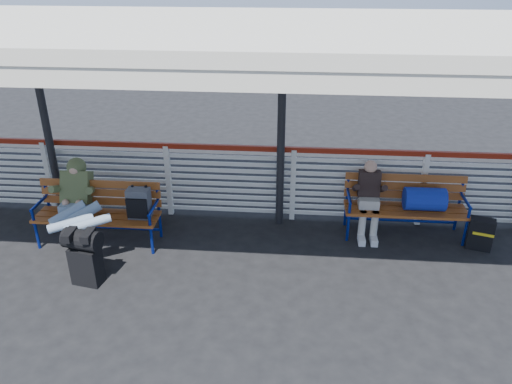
# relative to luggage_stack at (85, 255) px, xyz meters

# --- Properties ---
(ground) EXTENTS (60.00, 60.00, 0.00)m
(ground) POSITION_rel_luggage_stack_xyz_m (0.62, 0.07, -0.43)
(ground) COLOR black
(ground) RESTS_ON ground
(fence) EXTENTS (12.08, 0.08, 1.24)m
(fence) POSITION_rel_luggage_stack_xyz_m (0.62, 1.97, 0.23)
(fence) COLOR silver
(fence) RESTS_ON ground
(canopy) EXTENTS (12.60, 3.60, 3.16)m
(canopy) POSITION_rel_luggage_stack_xyz_m (0.62, 0.93, 2.61)
(canopy) COLOR silver
(canopy) RESTS_ON ground
(luggage_stack) EXTENTS (0.52, 0.35, 0.79)m
(luggage_stack) POSITION_rel_luggage_stack_xyz_m (0.00, 0.00, 0.00)
(luggage_stack) COLOR black
(luggage_stack) RESTS_ON ground
(bench_left) EXTENTS (1.80, 0.56, 0.92)m
(bench_left) POSITION_rel_luggage_stack_xyz_m (-0.01, 1.03, 0.16)
(bench_left) COLOR brown
(bench_left) RESTS_ON ground
(bench_right) EXTENTS (1.80, 0.56, 0.92)m
(bench_right) POSITION_rel_luggage_stack_xyz_m (4.44, 1.61, 0.17)
(bench_right) COLOR brown
(bench_right) RESTS_ON ground
(traveler_man) EXTENTS (0.94, 1.64, 0.77)m
(traveler_man) POSITION_rel_luggage_stack_xyz_m (-0.35, 0.69, 0.26)
(traveler_man) COLOR #8291AF
(traveler_man) RESTS_ON ground
(companion_person) EXTENTS (0.32, 0.66, 1.15)m
(companion_person) POSITION_rel_luggage_stack_xyz_m (3.77, 1.60, 0.17)
(companion_person) COLOR #B4B0A4
(companion_person) RESTS_ON ground
(suitcase_side) EXTENTS (0.38, 0.30, 0.48)m
(suitcase_side) POSITION_rel_luggage_stack_xyz_m (5.37, 1.31, -0.19)
(suitcase_side) COLOR black
(suitcase_side) RESTS_ON ground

